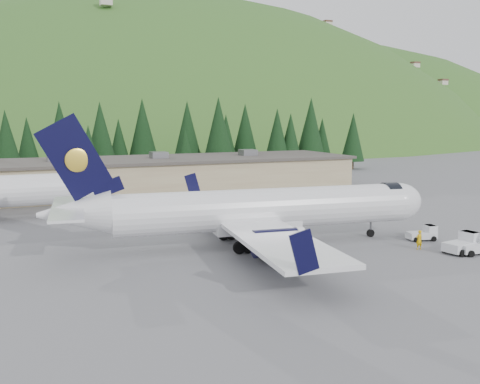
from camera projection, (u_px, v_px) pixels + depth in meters
name	position (u px, v px, depth m)	size (l,w,h in m)	color
ground	(266.00, 244.00, 48.30)	(600.00, 600.00, 0.00)	slate
airliner	(255.00, 211.00, 47.57)	(35.39, 33.28, 11.74)	white
baggage_tug_a	(477.00, 245.00, 44.92)	(3.13, 2.01, 1.62)	silver
baggage_tug_b	(424.00, 233.00, 49.86)	(2.83, 2.01, 1.40)	silver
terminal_building	(127.00, 176.00, 80.63)	(71.00, 17.00, 6.10)	tan
baggage_tug_d	(464.00, 244.00, 45.27)	(3.45, 2.39, 1.72)	silver
ramp_worker	(419.00, 240.00, 46.31)	(0.62, 0.41, 1.70)	#DCA708
tree_line	(114.00, 137.00, 102.07)	(114.54, 18.27, 14.34)	black
hills	(181.00, 305.00, 269.50)	(614.00, 330.00, 300.00)	#316427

